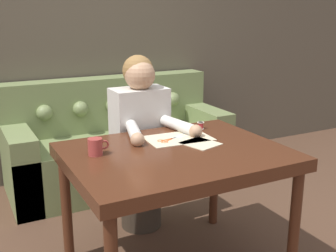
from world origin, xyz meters
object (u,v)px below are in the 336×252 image
object	(u,v)px
couch	(118,146)
person	(141,145)
scissors	(169,140)
dining_table	(176,164)
thread_spool	(201,125)
mug	(96,147)

from	to	relation	value
couch	person	xyz separation A→B (m)	(-0.15, -0.85, 0.28)
person	scissors	world-z (taller)	person
couch	scissors	world-z (taller)	couch
dining_table	thread_spool	xyz separation A→B (m)	(0.34, 0.30, 0.10)
person	dining_table	bearing A→B (deg)	-94.55
dining_table	person	world-z (taller)	person
person	mug	world-z (taller)	person
thread_spool	person	bearing A→B (deg)	136.93
mug	thread_spool	distance (m)	0.77
scissors	mug	bearing A→B (deg)	-173.10
scissors	mug	world-z (taller)	mug
dining_table	couch	distance (m)	1.48
dining_table	thread_spool	world-z (taller)	thread_spool
person	mug	bearing A→B (deg)	-134.88
couch	thread_spool	size ratio (longest dim) A/B	41.68
couch	scissors	bearing A→B (deg)	-96.47
dining_table	thread_spool	size ratio (longest dim) A/B	25.78
scissors	mug	distance (m)	0.47
person	thread_spool	xyz separation A→B (m)	(0.30, -0.28, 0.16)
dining_table	couch	bearing A→B (deg)	82.13
dining_table	couch	xyz separation A→B (m)	(0.20, 1.42, -0.34)
person	thread_spool	size ratio (longest dim) A/B	26.64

